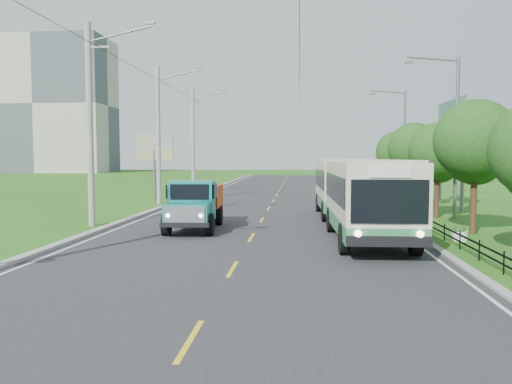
# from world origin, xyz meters

# --- Properties ---
(ground) EXTENTS (240.00, 240.00, 0.00)m
(ground) POSITION_xyz_m (0.00, 0.00, 0.00)
(ground) COLOR #275915
(ground) RESTS_ON ground
(road) EXTENTS (14.00, 120.00, 0.02)m
(road) POSITION_xyz_m (0.00, 20.00, 0.01)
(road) COLOR #28282B
(road) RESTS_ON ground
(curb_left) EXTENTS (0.40, 120.00, 0.15)m
(curb_left) POSITION_xyz_m (-7.20, 20.00, 0.07)
(curb_left) COLOR #9E9E99
(curb_left) RESTS_ON ground
(curb_right) EXTENTS (0.30, 120.00, 0.10)m
(curb_right) POSITION_xyz_m (7.15, 20.00, 0.05)
(curb_right) COLOR #9E9E99
(curb_right) RESTS_ON ground
(edge_line_left) EXTENTS (0.12, 120.00, 0.00)m
(edge_line_left) POSITION_xyz_m (-6.65, 20.00, 0.02)
(edge_line_left) COLOR silver
(edge_line_left) RESTS_ON road
(edge_line_right) EXTENTS (0.12, 120.00, 0.00)m
(edge_line_right) POSITION_xyz_m (6.65, 20.00, 0.02)
(edge_line_right) COLOR silver
(edge_line_right) RESTS_ON road
(centre_dash) EXTENTS (0.12, 2.20, 0.00)m
(centre_dash) POSITION_xyz_m (0.00, 0.00, 0.02)
(centre_dash) COLOR yellow
(centre_dash) RESTS_ON road
(railing_right) EXTENTS (0.04, 40.00, 0.60)m
(railing_right) POSITION_xyz_m (8.00, 14.00, 0.30)
(railing_right) COLOR black
(railing_right) RESTS_ON ground
(pole_near) EXTENTS (3.51, 0.32, 10.00)m
(pole_near) POSITION_xyz_m (-8.26, 9.00, 5.09)
(pole_near) COLOR gray
(pole_near) RESTS_ON ground
(pole_mid) EXTENTS (3.51, 0.32, 10.00)m
(pole_mid) POSITION_xyz_m (-8.26, 21.00, 5.09)
(pole_mid) COLOR gray
(pole_mid) RESTS_ON ground
(pole_far) EXTENTS (3.51, 0.32, 10.00)m
(pole_far) POSITION_xyz_m (-8.26, 33.00, 5.09)
(pole_far) COLOR gray
(pole_far) RESTS_ON ground
(tree_third) EXTENTS (3.60, 3.62, 6.00)m
(tree_third) POSITION_xyz_m (9.86, 8.14, 3.99)
(tree_third) COLOR #382314
(tree_third) RESTS_ON ground
(tree_fourth) EXTENTS (3.24, 3.31, 5.40)m
(tree_fourth) POSITION_xyz_m (9.86, 14.14, 3.59)
(tree_fourth) COLOR #382314
(tree_fourth) RESTS_ON ground
(tree_fifth) EXTENTS (3.48, 3.52, 5.80)m
(tree_fifth) POSITION_xyz_m (9.86, 20.14, 3.85)
(tree_fifth) COLOR #382314
(tree_fifth) RESTS_ON ground
(tree_back) EXTENTS (3.30, 3.36, 5.50)m
(tree_back) POSITION_xyz_m (9.86, 26.14, 3.65)
(tree_back) COLOR #382314
(tree_back) RESTS_ON ground
(streetlight_mid) EXTENTS (3.02, 0.20, 9.07)m
(streetlight_mid) POSITION_xyz_m (10.64, 14.00, 4.90)
(streetlight_mid) COLOR slate
(streetlight_mid) RESTS_ON ground
(streetlight_far) EXTENTS (3.02, 0.20, 9.07)m
(streetlight_far) POSITION_xyz_m (10.64, 28.00, 4.90)
(streetlight_far) COLOR slate
(streetlight_far) RESTS_ON ground
(planter_near) EXTENTS (0.64, 0.64, 0.67)m
(planter_near) POSITION_xyz_m (8.60, 6.00, 0.29)
(planter_near) COLOR silver
(planter_near) RESTS_ON ground
(planter_mid) EXTENTS (0.64, 0.64, 0.67)m
(planter_mid) POSITION_xyz_m (8.60, 14.00, 0.29)
(planter_mid) COLOR silver
(planter_mid) RESTS_ON ground
(planter_far) EXTENTS (0.64, 0.64, 0.67)m
(planter_far) POSITION_xyz_m (8.60, 22.00, 0.29)
(planter_far) COLOR silver
(planter_far) RESTS_ON ground
(billboard_left) EXTENTS (3.00, 0.20, 5.20)m
(billboard_left) POSITION_xyz_m (-9.50, 24.00, 3.87)
(billboard_left) COLOR slate
(billboard_left) RESTS_ON ground
(billboard_right) EXTENTS (0.24, 6.00, 7.30)m
(billboard_right) POSITION_xyz_m (12.30, 20.00, 5.34)
(billboard_right) COLOR slate
(billboard_right) RESTS_ON ground
(apartment_near) EXTENTS (28.00, 14.00, 30.00)m
(apartment_near) POSITION_xyz_m (-55.00, 95.00, 15.00)
(apartment_near) COLOR #B7B2A3
(apartment_near) RESTS_ON ground
(apartment_far) EXTENTS (24.00, 14.00, 26.00)m
(apartment_far) POSITION_xyz_m (-80.00, 120.00, 13.00)
(apartment_far) COLOR #B7B2A3
(apartment_far) RESTS_ON ground
(bus) EXTENTS (3.17, 16.93, 3.26)m
(bus) POSITION_xyz_m (4.67, 9.50, 1.96)
(bus) COLOR #327F49
(bus) RESTS_ON ground
(dump_truck) EXTENTS (2.44, 5.71, 2.35)m
(dump_truck) POSITION_xyz_m (-2.90, 8.22, 1.33)
(dump_truck) COLOR #16867E
(dump_truck) RESTS_ON ground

